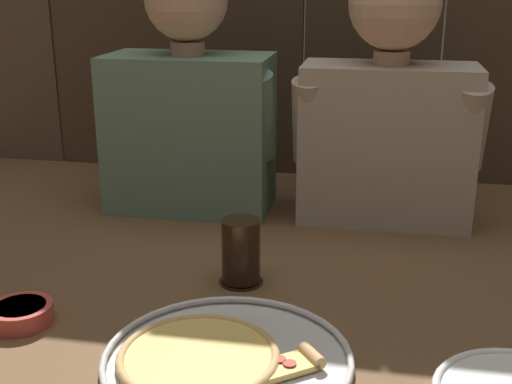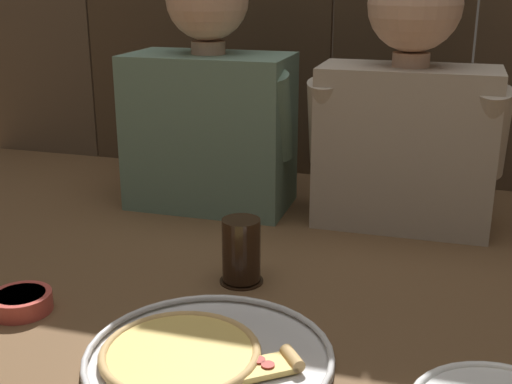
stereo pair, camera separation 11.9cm
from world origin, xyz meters
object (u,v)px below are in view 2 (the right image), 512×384
Objects in this scene: pizza_tray at (200,355)px; dipping_bowl at (21,301)px; diner_left at (209,95)px; drinking_glass at (241,251)px; diner_right at (408,100)px.

dipping_bowl is at bearing 170.63° from pizza_tray.
diner_left is (0.12, 0.62, 0.26)m from dipping_bowl.
diner_left reaches higher than dipping_bowl.
drinking_glass reaches higher than dipping_bowl.
diner_right is (0.58, 0.62, 0.27)m from dipping_bowl.
diner_left reaches higher than diner_right.
pizza_tray is 0.63× the size of diner_left.
pizza_tray is at bearing -71.25° from diner_left.
drinking_glass is 0.21× the size of diner_left.
diner_right reaches higher than pizza_tray.
diner_left is (-0.23, 0.68, 0.27)m from pizza_tray.
diner_right is at bearing 46.59° from dipping_bowl.
dipping_bowl is 0.89m from diner_right.
diner_left reaches higher than pizza_tray.
drinking_glass is 1.19× the size of dipping_bowl.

